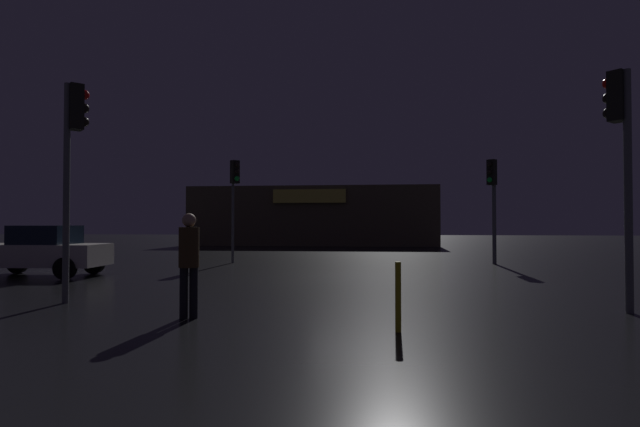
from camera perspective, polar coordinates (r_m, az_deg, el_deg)
ground_plane at (r=15.24m, az=3.71°, el=-7.18°), size 120.00×120.00×0.00m
store_building at (r=41.06m, az=-0.32°, el=-0.36°), size 18.43×9.82×4.39m
traffic_signal_main at (r=21.30m, az=18.85°, el=2.40°), size 0.42×0.42×4.16m
traffic_signal_opposite at (r=21.07m, az=-9.59°, el=3.26°), size 0.42×0.42×4.20m
traffic_signal_cross_left at (r=11.57m, az=-26.01°, el=7.23°), size 0.42×0.42×4.45m
traffic_signal_cross_right at (r=10.75m, az=30.76°, el=7.26°), size 0.42×0.42×4.37m
car_near at (r=17.70m, az=-28.85°, el=-3.71°), size 3.94×2.11×1.55m
pedestrian at (r=8.84m, az=-14.53°, el=-4.74°), size 0.43×0.43×1.77m
bollard_kerb_a at (r=7.63m, az=8.78°, el=-9.25°), size 0.09×0.09×1.03m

